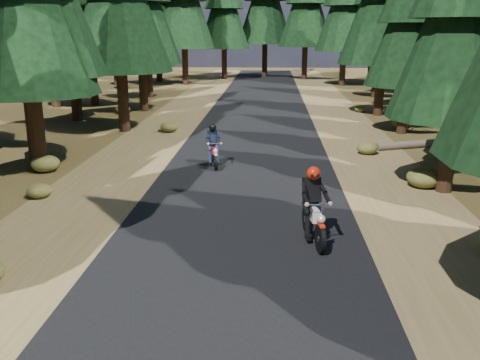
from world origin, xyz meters
TOP-DOWN VIEW (x-y plane):
  - ground at (0.00, 0.00)m, footprint 120.00×120.00m
  - road at (0.00, 5.00)m, footprint 6.00×100.00m
  - shoulder_l at (-4.60, 5.00)m, footprint 3.20×100.00m
  - shoulder_r at (4.60, 5.00)m, footprint 3.20×100.00m
  - log_near at (7.63, 11.11)m, footprint 5.16×2.26m
  - understory_shrubs at (1.23, 7.24)m, footprint 16.18×31.42m
  - rider_lead at (1.78, 0.17)m, footprint 0.91×2.04m
  - rider_follow at (-1.28, 7.14)m, footprint 0.90×1.78m

SIDE VIEW (x-z plane):
  - ground at x=0.00m, z-range 0.00..0.00m
  - shoulder_l at x=-4.60m, z-range 0.00..0.01m
  - shoulder_r at x=4.60m, z-range 0.00..0.01m
  - road at x=0.00m, z-range 0.00..0.01m
  - log_near at x=7.63m, z-range 0.00..0.32m
  - understory_shrubs at x=1.23m, z-range -0.05..0.59m
  - rider_follow at x=-1.28m, z-range -0.25..1.28m
  - rider_lead at x=1.78m, z-range -0.29..1.47m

